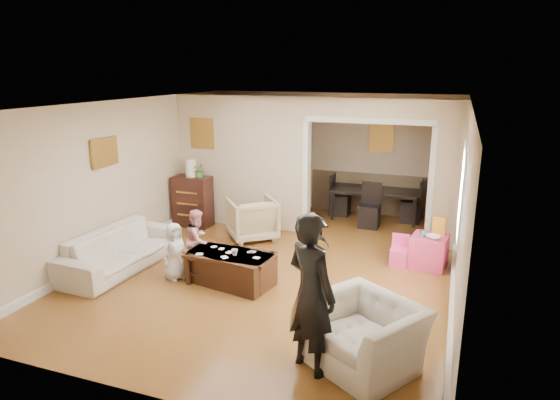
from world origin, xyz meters
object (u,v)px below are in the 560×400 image
at_px(dining_table, 375,203).
at_px(adult_person, 311,293).
at_px(table_lamp, 191,168).
at_px(coffee_cup, 235,252).
at_px(armchair_back, 252,219).
at_px(armchair_front, 364,335).
at_px(sofa, 121,249).
at_px(coffee_table, 230,268).
at_px(child_toddler, 313,247).
at_px(child_kneel_a, 174,251).
at_px(cyan_cup, 424,234).
at_px(dresser, 193,201).
at_px(child_kneel_b, 198,240).
at_px(play_table, 429,251).

height_order(dining_table, adult_person, adult_person).
xyz_separation_m(table_lamp, adult_person, (3.63, -3.90, -0.33)).
bearing_deg(coffee_cup, adult_person, -44.59).
relative_size(armchair_back, armchair_front, 0.77).
bearing_deg(table_lamp, sofa, -89.50).
xyz_separation_m(coffee_table, child_toddler, (1.05, 0.75, 0.20)).
relative_size(armchair_front, child_kneel_a, 1.25).
height_order(sofa, cyan_cup, sofa).
relative_size(armchair_front, adult_person, 0.64).
height_order(cyan_cup, dining_table, dining_table).
distance_m(armchair_back, armchair_front, 4.29).
xyz_separation_m(armchair_front, dresser, (-4.15, 3.65, 0.15)).
xyz_separation_m(armchair_back, cyan_cup, (3.09, -0.32, 0.17)).
bearing_deg(armchair_front, sofa, -165.65).
xyz_separation_m(sofa, armchair_back, (1.42, 2.00, 0.08)).
bearing_deg(adult_person, sofa, 7.76).
bearing_deg(child_kneel_b, table_lamp, 22.64).
xyz_separation_m(armchair_back, child_kneel_b, (-0.23, -1.63, 0.10)).
distance_m(sofa, armchair_back, 2.45).
xyz_separation_m(dresser, table_lamp, (0.00, 0.00, 0.69)).
bearing_deg(sofa, armchair_back, -32.12).
xyz_separation_m(child_kneel_a, child_toddler, (1.90, 0.90, -0.01)).
bearing_deg(adult_person, dining_table, -56.05).
height_order(armchair_back, table_lamp, table_lamp).
xyz_separation_m(dresser, adult_person, (3.63, -3.90, 0.36)).
distance_m(sofa, child_toddler, 3.05).
xyz_separation_m(armchair_back, table_lamp, (-1.44, 0.32, 0.81)).
relative_size(table_lamp, child_kneel_b, 0.37).
xyz_separation_m(armchair_back, coffee_table, (0.47, -1.93, -0.15)).
height_order(armchair_back, child_kneel_a, child_kneel_a).
height_order(coffee_cup, child_kneel_b, child_kneel_b).
bearing_deg(cyan_cup, coffee_cup, -146.82).
bearing_deg(adult_person, dresser, -15.65).
relative_size(coffee_table, child_kneel_b, 1.28).
xyz_separation_m(dining_table, child_kneel_a, (-2.32, -4.17, 0.12)).
distance_m(table_lamp, adult_person, 5.34).
bearing_deg(armchair_back, table_lamp, -51.82).
distance_m(coffee_table, play_table, 3.19).
xyz_separation_m(sofa, coffee_cup, (1.98, 0.02, 0.20)).
bearing_deg(armchair_front, child_kneel_a, -169.81).
height_order(armchair_back, armchair_front, armchair_back).
distance_m(sofa, dresser, 2.33).
bearing_deg(play_table, adult_person, -106.90).
height_order(armchair_back, coffee_table, armchair_back).
distance_m(table_lamp, dining_table, 3.91).
xyz_separation_m(armchair_front, child_kneel_b, (-2.94, 1.70, 0.13)).
height_order(adult_person, child_kneel_a, adult_person).
relative_size(sofa, cyan_cup, 26.78).
height_order(dresser, adult_person, adult_person).
distance_m(cyan_cup, child_kneel_b, 3.57).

